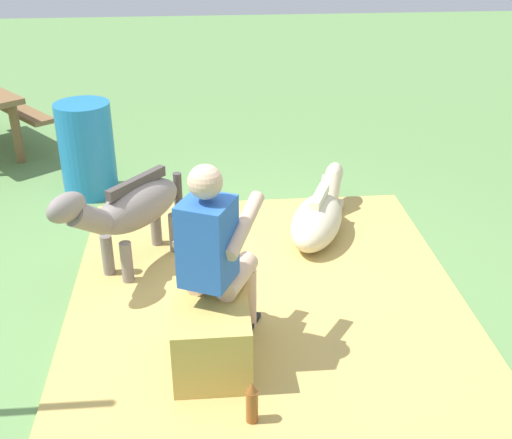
{
  "coord_description": "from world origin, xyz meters",
  "views": [
    {
      "loc": [
        -4.02,
        0.13,
        2.69
      ],
      "look_at": [
        0.14,
        -0.23,
        0.55
      ],
      "focal_mm": 45.4,
      "sensor_mm": 36.0,
      "label": 1
    }
  ],
  "objects_px": {
    "hay_bale": "(211,335)",
    "pony_standing": "(130,209)",
    "person_seated": "(216,251)",
    "pony_lying": "(319,216)",
    "soda_bottle": "(252,404)",
    "water_barrel": "(87,149)"
  },
  "relations": [
    {
      "from": "pony_standing",
      "to": "soda_bottle",
      "type": "relative_size",
      "value": 3.86
    },
    {
      "from": "pony_lying",
      "to": "soda_bottle",
      "type": "distance_m",
      "value": 2.3
    },
    {
      "from": "hay_bale",
      "to": "person_seated",
      "type": "relative_size",
      "value": 0.5
    },
    {
      "from": "soda_bottle",
      "to": "hay_bale",
      "type": "bearing_deg",
      "value": 21.52
    },
    {
      "from": "hay_bale",
      "to": "pony_standing",
      "type": "bearing_deg",
      "value": 25.05
    },
    {
      "from": "person_seated",
      "to": "hay_bale",
      "type": "bearing_deg",
      "value": 162.54
    },
    {
      "from": "pony_standing",
      "to": "soda_bottle",
      "type": "height_order",
      "value": "pony_standing"
    },
    {
      "from": "person_seated",
      "to": "pony_standing",
      "type": "distance_m",
      "value": 1.25
    },
    {
      "from": "person_seated",
      "to": "soda_bottle",
      "type": "relative_size",
      "value": 4.55
    },
    {
      "from": "soda_bottle",
      "to": "water_barrel",
      "type": "xyz_separation_m",
      "value": [
        3.25,
        1.32,
        0.31
      ]
    },
    {
      "from": "hay_bale",
      "to": "pony_standing",
      "type": "relative_size",
      "value": 0.59
    },
    {
      "from": "pony_standing",
      "to": "water_barrel",
      "type": "distance_m",
      "value": 1.6
    },
    {
      "from": "hay_bale",
      "to": "person_seated",
      "type": "distance_m",
      "value": 0.53
    },
    {
      "from": "pony_standing",
      "to": "pony_lying",
      "type": "xyz_separation_m",
      "value": [
        0.42,
        -1.54,
        -0.33
      ]
    },
    {
      "from": "pony_lying",
      "to": "person_seated",
      "type": "bearing_deg",
      "value": 148.26
    },
    {
      "from": "person_seated",
      "to": "pony_lying",
      "type": "bearing_deg",
      "value": -31.74
    },
    {
      "from": "hay_bale",
      "to": "soda_bottle",
      "type": "distance_m",
      "value": 0.58
    },
    {
      "from": "pony_standing",
      "to": "person_seated",
      "type": "bearing_deg",
      "value": -149.92
    },
    {
      "from": "pony_lying",
      "to": "water_barrel",
      "type": "xyz_separation_m",
      "value": [
        1.08,
        2.08,
        0.27
      ]
    },
    {
      "from": "pony_standing",
      "to": "pony_lying",
      "type": "distance_m",
      "value": 1.63
    },
    {
      "from": "pony_lying",
      "to": "soda_bottle",
      "type": "height_order",
      "value": "pony_lying"
    },
    {
      "from": "person_seated",
      "to": "pony_lying",
      "type": "height_order",
      "value": "person_seated"
    }
  ]
}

